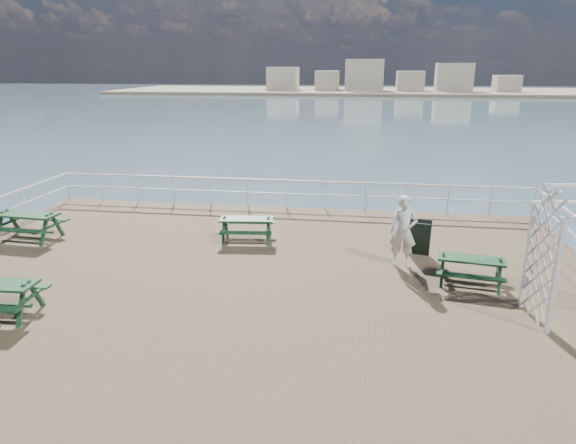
{
  "coord_description": "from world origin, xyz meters",
  "views": [
    {
      "loc": [
        2.83,
        -11.67,
        5.17
      ],
      "look_at": [
        0.86,
        1.49,
        1.1
      ],
      "focal_mm": 32.0,
      "sensor_mm": 36.0,
      "label": 1
    }
  ],
  "objects_px": {
    "picnic_table_a": "(28,220)",
    "person": "(403,231)",
    "picnic_table_c": "(471,265)",
    "picnic_table_b": "(247,224)"
  },
  "relations": [
    {
      "from": "picnic_table_a",
      "to": "person",
      "type": "distance_m",
      "value": 11.33
    },
    {
      "from": "person",
      "to": "picnic_table_a",
      "type": "bearing_deg",
      "value": -178.96
    },
    {
      "from": "picnic_table_b",
      "to": "person",
      "type": "relative_size",
      "value": 0.9
    },
    {
      "from": "picnic_table_a",
      "to": "person",
      "type": "height_order",
      "value": "person"
    },
    {
      "from": "picnic_table_b",
      "to": "person",
      "type": "distance_m",
      "value": 4.84
    },
    {
      "from": "picnic_table_b",
      "to": "picnic_table_c",
      "type": "relative_size",
      "value": 1.0
    },
    {
      "from": "picnic_table_c",
      "to": "person",
      "type": "distance_m",
      "value": 1.93
    },
    {
      "from": "picnic_table_c",
      "to": "person",
      "type": "bearing_deg",
      "value": 156.93
    },
    {
      "from": "picnic_table_a",
      "to": "picnic_table_c",
      "type": "height_order",
      "value": "picnic_table_a"
    },
    {
      "from": "picnic_table_c",
      "to": "person",
      "type": "height_order",
      "value": "person"
    }
  ]
}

